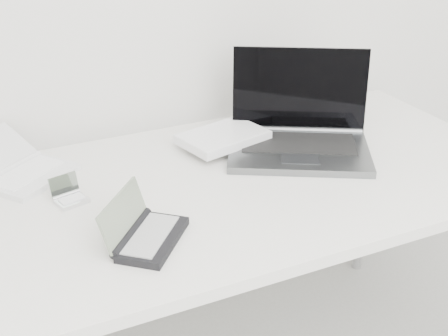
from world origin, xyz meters
name	(u,v)px	position (x,y,z in m)	size (l,w,h in m)	color
desk	(228,196)	(0.00, 1.55, 0.68)	(1.60, 0.80, 0.73)	white
laptop_large	(282,134)	(0.23, 1.66, 0.77)	(0.55, 0.46, 0.27)	#5B5E60
netbook_open_white	(20,170)	(-0.48, 1.81, 0.75)	(0.33, 0.34, 0.09)	white
pda_silver	(69,196)	(-0.40, 1.62, 0.74)	(0.09, 0.09, 0.06)	silver
palmtop_charcoal	(144,233)	(-0.29, 1.37, 0.75)	(0.23, 0.23, 0.11)	black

